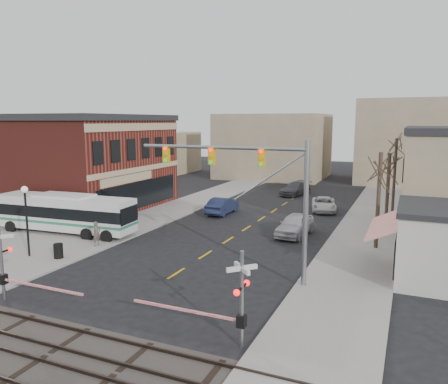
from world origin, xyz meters
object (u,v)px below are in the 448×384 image
at_px(pedestrian_far, 106,224).
at_px(rr_crossing_east, 232,299).
at_px(street_lamp, 26,207).
at_px(car_b, 222,206).
at_px(car_a, 295,225).
at_px(car_d, 295,189).
at_px(pedestrian_near, 97,234).
at_px(transit_bus, 65,213).
at_px(trash_bin, 58,251).
at_px(car_c, 324,204).
at_px(traffic_signal_mast, 257,180).
at_px(rr_crossing_west, 8,264).

bearing_deg(pedestrian_far, rr_crossing_east, -69.21).
height_order(street_lamp, car_b, street_lamp).
distance_m(car_a, car_d, 19.31).
bearing_deg(car_d, pedestrian_near, -92.39).
bearing_deg(car_a, transit_bus, -153.91).
xyz_separation_m(car_b, car_d, (3.85, 13.54, -0.02)).
distance_m(trash_bin, car_d, 31.97).
bearing_deg(street_lamp, pedestrian_near, 55.78).
height_order(street_lamp, pedestrian_far, street_lamp).
bearing_deg(car_b, rr_crossing_east, 114.34).
xyz_separation_m(rr_crossing_east, street_lamp, (-16.69, 5.23, 1.47)).
height_order(transit_bus, car_c, transit_bus).
relative_size(traffic_signal_mast, car_a, 2.02).
xyz_separation_m(rr_crossing_west, pedestrian_far, (-3.68, 12.22, -1.03)).
distance_m(rr_crossing_west, pedestrian_far, 12.81).
bearing_deg(rr_crossing_west, car_d, 81.86).
bearing_deg(car_a, car_b, 153.02).
height_order(transit_bus, trash_bin, transit_bus).
bearing_deg(rr_crossing_west, car_c, 70.23).
bearing_deg(car_d, rr_crossing_west, -85.25).
relative_size(car_c, car_d, 0.92).
xyz_separation_m(transit_bus, rr_crossing_east, (18.99, -11.08, 0.25)).
relative_size(rr_crossing_east, street_lamp, 1.19).
distance_m(rr_crossing_west, car_d, 37.42).
height_order(rr_crossing_east, car_b, rr_crossing_east).
distance_m(rr_crossing_east, pedestrian_near, 16.78).
distance_m(transit_bus, street_lamp, 6.52).
relative_size(rr_crossing_west, car_b, 1.16).
bearing_deg(car_a, street_lamp, -135.04).
bearing_deg(pedestrian_far, car_b, 33.49).
bearing_deg(car_c, rr_crossing_west, -122.19).
distance_m(rr_crossing_east, trash_bin, 15.68).
height_order(rr_crossing_east, pedestrian_near, rr_crossing_east).
distance_m(street_lamp, pedestrian_far, 7.12).
relative_size(transit_bus, pedestrian_far, 7.25).
distance_m(traffic_signal_mast, pedestrian_near, 13.56).
xyz_separation_m(rr_crossing_east, trash_bin, (-14.56, 5.65, -1.37)).
bearing_deg(pedestrian_near, rr_crossing_west, -155.57).
bearing_deg(pedestrian_near, trash_bin, -176.26).
height_order(street_lamp, car_d, street_lamp).
relative_size(street_lamp, pedestrian_near, 2.66).
relative_size(trash_bin, pedestrian_near, 0.55).
distance_m(rr_crossing_west, car_a, 20.85).
relative_size(transit_bus, car_a, 2.37).
bearing_deg(pedestrian_near, street_lamp, 156.71).
relative_size(rr_crossing_east, pedestrian_far, 3.41).
bearing_deg(pedestrian_near, transit_bus, 77.48).
xyz_separation_m(transit_bus, traffic_signal_mast, (17.45, -3.74, 4.03)).
relative_size(transit_bus, car_b, 2.47).
height_order(transit_bus, rr_crossing_east, rr_crossing_east).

